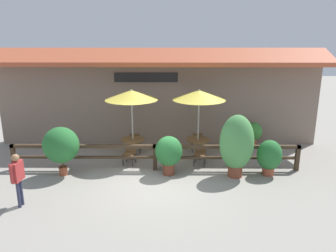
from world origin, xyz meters
TOP-DOWN VIEW (x-y plane):
  - ground_plane at (0.00, 0.00)m, footprint 60.00×60.00m
  - building_facade at (-0.00, 4.10)m, footprint 14.28×1.49m
  - patio_railing at (0.00, 1.05)m, footprint 10.40×0.14m
  - patio_umbrella_near at (-0.93, 2.29)m, footprint 2.03×2.03m
  - dining_table_near at (-0.93, 2.29)m, footprint 0.93×0.93m
  - chair_near_streetside at (-0.98, 1.62)m, footprint 0.50×0.50m
  - chair_near_wallside at (-0.91, 2.96)m, footprint 0.44×0.44m
  - patio_umbrella_middle at (1.65, 2.29)m, footprint 2.03×2.03m
  - dining_table_middle at (1.65, 2.29)m, footprint 0.93×0.93m
  - chair_middle_streetside at (1.67, 1.58)m, footprint 0.50×0.50m
  - chair_middle_wallside at (1.66, 3.01)m, footprint 0.44×0.44m
  - potted_plant_broad_leaf at (0.50, 0.66)m, footprint 0.95×0.85m
  - potted_plant_entrance_palm at (-3.20, 0.57)m, footprint 1.24×1.11m
  - potted_plant_corner_fern at (3.99, 0.64)m, footprint 0.86×0.77m
  - potted_plant_small_flowering at (2.80, 0.50)m, footprint 1.16×1.04m
  - potted_plant_tall_tropical at (4.15, 3.55)m, footprint 0.71×0.64m
  - pedestrian at (-3.72, -1.62)m, footprint 0.22×0.56m

SIDE VIEW (x-z plane):
  - ground_plane at x=0.00m, z-range 0.00..0.00m
  - chair_near_streetside at x=-0.98m, z-range 0.05..0.89m
  - chair_near_wallside at x=-0.91m, z-range 0.05..0.89m
  - chair_middle_streetside at x=1.67m, z-range 0.05..0.89m
  - chair_middle_wallside at x=1.66m, z-range 0.05..0.89m
  - dining_table_near at x=-0.93m, z-range 0.23..1.01m
  - dining_table_middle at x=1.65m, z-range 0.23..1.01m
  - potted_plant_tall_tropical at x=4.15m, z-range 0.11..1.24m
  - patio_railing at x=0.00m, z-range 0.22..1.17m
  - potted_plant_corner_fern at x=3.99m, z-range 0.06..1.33m
  - potted_plant_broad_leaf at x=0.50m, z-range 0.11..1.50m
  - pedestrian at x=-3.72m, z-range 0.22..1.80m
  - potted_plant_entrance_palm at x=-3.20m, z-range 0.22..1.96m
  - potted_plant_small_flowering at x=2.80m, z-range 0.09..2.29m
  - building_facade at x=0.00m, z-range 0.05..4.28m
  - patio_umbrella_near at x=-0.93m, z-range 1.15..3.91m
  - patio_umbrella_middle at x=1.65m, z-range 1.15..3.91m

